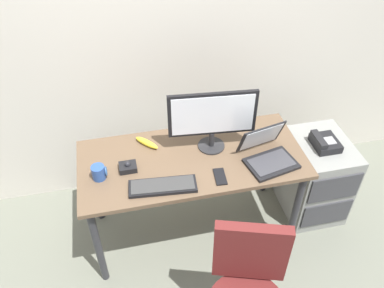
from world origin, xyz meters
name	(u,v)px	position (x,y,z in m)	size (l,w,h in m)	color
ground_plane	(192,228)	(0.00, 0.00, 0.00)	(8.00, 8.00, 0.00)	slate
back_wall	(170,20)	(0.00, 0.68, 1.40)	(6.00, 0.10, 2.80)	beige
desk	(192,167)	(0.00, 0.00, 0.66)	(1.48, 0.67, 0.75)	brown
file_cabinet	(314,177)	(0.97, 0.03, 0.33)	(0.42, 0.53, 0.66)	gray
desk_phone	(325,143)	(0.96, 0.01, 0.69)	(0.17, 0.20, 0.09)	black
monitor_main	(212,117)	(0.15, 0.08, 1.00)	(0.57, 0.18, 0.43)	#262628
keyboard	(163,186)	(-0.23, -0.22, 0.77)	(0.42, 0.17, 0.03)	black
laptop	(268,154)	(0.47, -0.12, 0.80)	(0.37, 0.36, 0.23)	black
trackball_mouse	(128,167)	(-0.42, -0.02, 0.77)	(0.11, 0.09, 0.07)	black
coffee_mug	(99,172)	(-0.60, -0.05, 0.80)	(0.09, 0.08, 0.09)	#2A4C93
cell_phone	(220,177)	(0.13, -0.21, 0.76)	(0.07, 0.14, 0.01)	black
banana	(147,143)	(-0.27, 0.19, 0.77)	(0.19, 0.04, 0.04)	yellow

